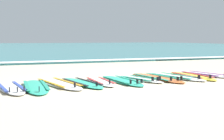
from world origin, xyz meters
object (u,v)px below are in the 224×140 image
at_px(surfboard_6, 140,79).
at_px(surfboard_9, 192,76).
at_px(surfboard_3, 81,83).
at_px(surfboard_4, 100,82).
at_px(surfboard_7, 157,78).
at_px(surfboard_8, 175,77).
at_px(surfboard_10, 203,74).
at_px(surfboard_5, 122,81).
at_px(surfboard_0, 11,88).
at_px(surfboard_2, 59,83).
at_px(surfboard_1, 36,86).

height_order(surfboard_6, surfboard_9, same).
height_order(surfboard_3, surfboard_4, same).
distance_m(surfboard_7, surfboard_8, 0.66).
height_order(surfboard_7, surfboard_10, same).
bearing_deg(surfboard_5, surfboard_9, 5.20).
distance_m(surfboard_6, surfboard_8, 1.28).
distance_m(surfboard_0, surfboard_2, 1.26).
distance_m(surfboard_4, surfboard_9, 3.14).
distance_m(surfboard_5, surfboard_9, 2.52).
xyz_separation_m(surfboard_0, surfboard_1, (0.59, -0.01, -0.00)).
bearing_deg(surfboard_4, surfboard_5, -2.39).
relative_size(surfboard_2, surfboard_10, 1.18).
bearing_deg(surfboard_2, surfboard_5, -2.57).
distance_m(surfboard_2, surfboard_7, 3.02).
distance_m(surfboard_3, surfboard_4, 0.56).
bearing_deg(surfboard_1, surfboard_4, 8.49).
distance_m(surfboard_0, surfboard_6, 3.64).
relative_size(surfboard_2, surfboard_5, 1.11).
relative_size(surfboard_1, surfboard_3, 1.06).
bearing_deg(surfboard_8, surfboard_5, -173.28).
relative_size(surfboard_1, surfboard_8, 1.00).
relative_size(surfboard_1, surfboard_6, 1.25).
distance_m(surfboard_7, surfboard_10, 1.88).
bearing_deg(surfboard_2, surfboard_0, -165.97).
bearing_deg(surfboard_9, surfboard_4, -176.32).
distance_m(surfboard_2, surfboard_4, 1.15).
bearing_deg(surfboard_8, surfboard_10, 10.45).
distance_m(surfboard_5, surfboard_6, 0.64).
bearing_deg(surfboard_7, surfboard_6, -168.61).
bearing_deg(surfboard_6, surfboard_9, 3.81).
height_order(surfboard_1, surfboard_7, same).
xyz_separation_m(surfboard_0, surfboard_10, (6.12, 0.67, -0.00)).
distance_m(surfboard_5, surfboard_7, 1.26).
relative_size(surfboard_0, surfboard_3, 0.99).
height_order(surfboard_5, surfboard_10, same).
height_order(surfboard_0, surfboard_10, same).
relative_size(surfboard_0, surfboard_10, 1.03).
height_order(surfboard_3, surfboard_10, same).
xyz_separation_m(surfboard_1, surfboard_3, (1.23, 0.21, 0.00)).
bearing_deg(surfboard_8, surfboard_1, -173.86).
bearing_deg(surfboard_7, surfboard_0, -173.90).
bearing_deg(surfboard_4, surfboard_1, -171.51).
height_order(surfboard_3, surfboard_7, same).
distance_m(surfboard_2, surfboard_6, 2.40).
distance_m(surfboard_4, surfboard_7, 1.88).
relative_size(surfboard_2, surfboard_8, 1.07).
bearing_deg(surfboard_2, surfboard_9, 1.99).
bearing_deg(surfboard_6, surfboard_4, -176.50).
bearing_deg(surfboard_6, surfboard_0, -174.81).
distance_m(surfboard_3, surfboard_7, 2.44).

